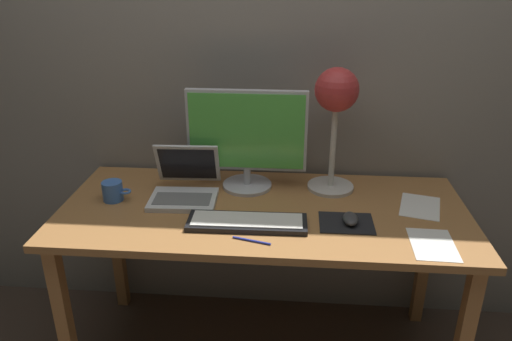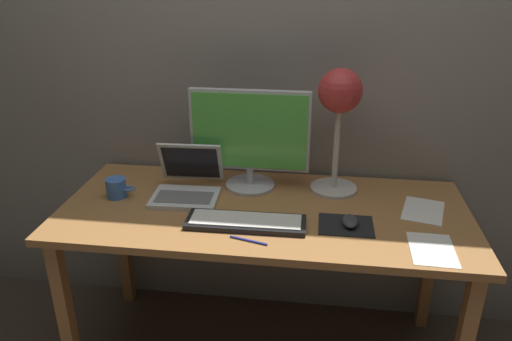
{
  "view_description": "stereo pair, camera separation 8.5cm",
  "coord_description": "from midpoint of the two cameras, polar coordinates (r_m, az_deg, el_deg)",
  "views": [
    {
      "loc": [
        0.11,
        -1.71,
        1.64
      ],
      "look_at": [
        -0.02,
        -0.05,
        0.92
      ],
      "focal_mm": 34.3,
      "sensor_mm": 36.0,
      "label": 1
    },
    {
      "loc": [
        0.2,
        -1.7,
        1.64
      ],
      "look_at": [
        -0.02,
        -0.05,
        0.92
      ],
      "focal_mm": 34.3,
      "sensor_mm": 36.0,
      "label": 2
    }
  ],
  "objects": [
    {
      "name": "paper_sheet_near_mouse",
      "position": [
        2.03,
        17.46,
        -4.03
      ],
      "size": [
        0.2,
        0.24,
        0.0
      ],
      "primitive_type": "cube",
      "rotation": [
        0.0,
        0.0,
        -0.26
      ],
      "color": "white",
      "rests_on": "desk"
    },
    {
      "name": "back_wall",
      "position": [
        2.13,
        0.53,
        14.26
      ],
      "size": [
        4.8,
        0.06,
        2.6
      ],
      "primitive_type": "cube",
      "color": "gray",
      "rests_on": "ground"
    },
    {
      "name": "paper_sheet_by_keyboard",
      "position": [
        1.78,
        18.65,
        -8.2
      ],
      "size": [
        0.15,
        0.21,
        0.0
      ],
      "primitive_type": "cube",
      "rotation": [
        0.0,
        0.0,
        -0.03
      ],
      "color": "white",
      "rests_on": "desk"
    },
    {
      "name": "desk_lamp",
      "position": [
        1.97,
        8.1,
        8.0
      ],
      "size": [
        0.2,
        0.2,
        0.52
      ],
      "color": "beige",
      "rests_on": "desk"
    },
    {
      "name": "coffee_mug",
      "position": [
        2.07,
        -17.46,
        -2.31
      ],
      "size": [
        0.12,
        0.08,
        0.08
      ],
      "color": "#3F72CC",
      "rests_on": "desk"
    },
    {
      "name": "monitor",
      "position": [
        2.02,
        -2.29,
        3.92
      ],
      "size": [
        0.5,
        0.21,
        0.42
      ],
      "color": "silver",
      "rests_on": "desk"
    },
    {
      "name": "pen",
      "position": [
        1.71,
        -1.95,
        -8.2
      ],
      "size": [
        0.14,
        0.04,
        0.01
      ],
      "primitive_type": "cylinder",
      "rotation": [
        0.0,
        1.57,
        -0.27
      ],
      "color": "#2633A5",
      "rests_on": "desk"
    },
    {
      "name": "keyboard_main",
      "position": [
        1.81,
        -2.4,
        -6.05
      ],
      "size": [
        0.44,
        0.15,
        0.03
      ],
      "color": "black",
      "rests_on": "desk"
    },
    {
      "name": "mousepad",
      "position": [
        1.84,
        9.19,
        -6.07
      ],
      "size": [
        0.2,
        0.16,
        0.0
      ],
      "primitive_type": "cube",
      "color": "black",
      "rests_on": "desk"
    },
    {
      "name": "mouse",
      "position": [
        1.84,
        9.66,
        -5.58
      ],
      "size": [
        0.06,
        0.1,
        0.03
      ],
      "primitive_type": "ellipsoid",
      "color": "#38383A",
      "rests_on": "mousepad"
    },
    {
      "name": "laptop",
      "position": [
        2.03,
        -9.42,
        -1.36
      ],
      "size": [
        0.28,
        0.29,
        0.21
      ],
      "color": "silver",
      "rests_on": "desk"
    },
    {
      "name": "desk",
      "position": [
        1.97,
        -0.4,
        -6.4
      ],
      "size": [
        1.6,
        0.7,
        0.74
      ],
      "color": "#A8703D",
      "rests_on": "ground"
    }
  ]
}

